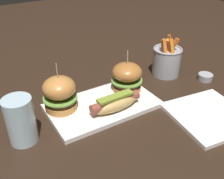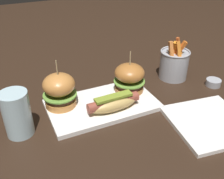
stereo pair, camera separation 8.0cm
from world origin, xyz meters
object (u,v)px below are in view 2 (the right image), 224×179
Objects in this scene: slider_left at (59,90)px; sauce_ramekin at (213,82)px; fries_bucket at (174,63)px; water_glass at (17,114)px; hot_dog at (113,103)px; slider_right at (129,78)px; side_plate at (209,122)px; platter_main at (102,105)px.

sauce_ramekin is at bearing -9.49° from slider_left.
fries_bucket is 1.18× the size of water_glass.
slider_left reaches higher than hot_dog.
fries_bucket reaches higher than sauce_ramekin.
fries_bucket reaches higher than hot_dog.
slider_left reaches higher than fries_bucket.
fries_bucket is (0.43, 0.02, -0.01)m from slider_left.
water_glass is (-0.36, -0.05, 0.00)m from slider_right.
water_glass is (-0.49, 0.18, 0.06)m from side_plate.
water_glass is (-0.25, -0.02, 0.06)m from platter_main.
slider_left reaches higher than slider_right.
slider_right is 0.28m from side_plate.
platter_main is 2.07× the size of hot_dog.
slider_right reaches higher than hot_dog.
slider_left is 0.53m from sauce_ramekin.
hot_dog is at bearing -5.35° from water_glass.
platter_main is 0.32m from fries_bucket.
side_plate is (0.36, -0.25, -0.06)m from slider_left.
hot_dog reaches higher than side_plate.
platter_main is at bearing 4.73° from water_glass.
fries_bucket reaches higher than side_plate.
slider_right reaches higher than platter_main.
hot_dog is 1.07× the size of fries_bucket.
slider_left is 1.07× the size of slider_right.
slider_left is 0.70× the size of side_plate.
slider_right is 0.36m from water_glass.
slider_right reaches higher than fries_bucket.
hot_dog reaches higher than sauce_ramekin.
fries_bucket is at bearing 130.56° from sauce_ramekin.
hot_dog is 0.16m from slider_left.
hot_dog is 0.27m from water_glass.
hot_dog is 1.26× the size of water_glass.
platter_main is at bearing -20.34° from slider_left.
slider_left is 0.99× the size of fries_bucket.
slider_left reaches higher than platter_main.
sauce_ramekin is at bearing 0.21° from hot_dog.
water_glass reaches higher than hot_dog.
fries_bucket is 0.57m from water_glass.
slider_left reaches higher than sauce_ramekin.
side_plate is (-0.07, -0.27, -0.05)m from fries_bucket.
fries_bucket is (0.29, 0.11, 0.02)m from hot_dog.
slider_right is 0.31m from sauce_ramekin.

